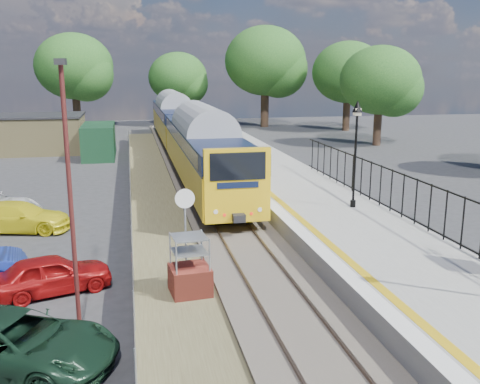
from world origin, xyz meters
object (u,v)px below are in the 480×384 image
object	(u,v)px
train	(184,129)
car_yellow	(19,217)
car_green	(13,343)
victorian_lamp_north	(356,129)
brick_plinth	(190,267)
speed_sign	(185,218)
car_red	(52,274)
carpark_lamp	(69,183)

from	to	relation	value
train	car_yellow	distance (m)	19.59
train	car_green	bearing A→B (deg)	-103.50
victorian_lamp_north	brick_plinth	size ratio (longest dim) A/B	2.42
speed_sign	car_red	distance (m)	4.43
speed_sign	car_green	distance (m)	6.43
speed_sign	carpark_lamp	distance (m)	4.54
victorian_lamp_north	car_green	size ratio (longest dim) A/B	0.95
carpark_lamp	car_green	distance (m)	3.95
train	speed_sign	world-z (taller)	train
victorian_lamp_north	car_yellow	xyz separation A→B (m)	(-14.19, 2.24, -3.67)
car_green	speed_sign	bearing A→B (deg)	-20.79
brick_plinth	speed_sign	bearing A→B (deg)	90.00
carpark_lamp	brick_plinth	bearing A→B (deg)	28.31
brick_plinth	carpark_lamp	xyz separation A→B (m)	(-3.13, -1.69, 3.08)
carpark_lamp	car_green	world-z (taller)	carpark_lamp
car_yellow	speed_sign	bearing A→B (deg)	-126.29
train	brick_plinth	bearing A→B (deg)	-95.61
speed_sign	car_red	bearing A→B (deg)	-177.22
victorian_lamp_north	speed_sign	distance (m)	9.41
carpark_lamp	car_yellow	world-z (taller)	carpark_lamp
victorian_lamp_north	speed_sign	bearing A→B (deg)	-148.32
victorian_lamp_north	carpark_lamp	size ratio (longest dim) A/B	0.66
carpark_lamp	car_red	bearing A→B (deg)	110.77
brick_plinth	carpark_lamp	world-z (taller)	carpark_lamp
brick_plinth	train	bearing A→B (deg)	84.39
car_green	car_red	distance (m)	4.39
brick_plinth	car_yellow	distance (m)	10.31
carpark_lamp	car_yellow	size ratio (longest dim) A/B	1.62
train	brick_plinth	world-z (taller)	train
carpark_lamp	car_yellow	bearing A→B (deg)	108.41
carpark_lamp	car_red	world-z (taller)	carpark_lamp
car_green	train	bearing A→B (deg)	10.74
car_yellow	victorian_lamp_north	bearing A→B (deg)	-87.42
train	car_yellow	size ratio (longest dim) A/B	9.42
victorian_lamp_north	car_green	xyz separation A→B (m)	(-12.23, -9.24, -3.62)
brick_plinth	speed_sign	size ratio (longest dim) A/B	0.61
victorian_lamp_north	car_green	bearing A→B (deg)	-142.93
car_green	car_yellow	distance (m)	11.64
victorian_lamp_north	car_green	world-z (taller)	victorian_lamp_north
brick_plinth	car_green	bearing A→B (deg)	-142.61
brick_plinth	car_red	world-z (taller)	brick_plinth
carpark_lamp	car_yellow	distance (m)	10.84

